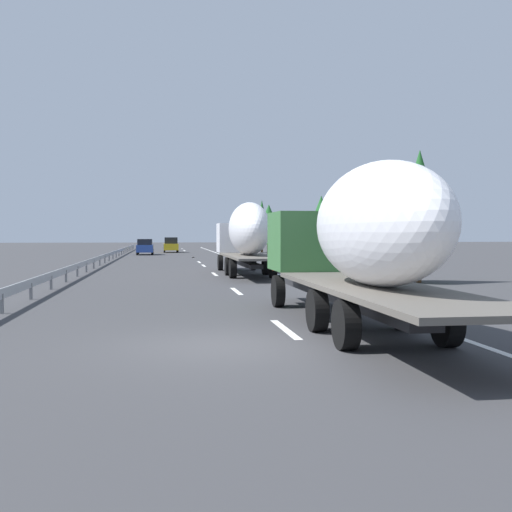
# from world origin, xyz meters

# --- Properties ---
(ground_plane) EXTENTS (260.00, 260.00, 0.00)m
(ground_plane) POSITION_xyz_m (40.00, 0.00, 0.00)
(ground_plane) COLOR #38383A
(lane_stripe_0) EXTENTS (3.20, 0.20, 0.01)m
(lane_stripe_0) POSITION_xyz_m (2.00, -1.80, 0.00)
(lane_stripe_0) COLOR white
(lane_stripe_0) RESTS_ON ground_plane
(lane_stripe_1) EXTENTS (3.20, 0.20, 0.01)m
(lane_stripe_1) POSITION_xyz_m (12.42, -1.80, 0.00)
(lane_stripe_1) COLOR white
(lane_stripe_1) RESTS_ON ground_plane
(lane_stripe_2) EXTENTS (3.20, 0.20, 0.01)m
(lane_stripe_2) POSITION_xyz_m (23.57, -1.80, 0.00)
(lane_stripe_2) COLOR white
(lane_stripe_2) RESTS_ON ground_plane
(lane_stripe_3) EXTENTS (3.20, 0.20, 0.01)m
(lane_stripe_3) POSITION_xyz_m (33.69, -1.80, 0.00)
(lane_stripe_3) COLOR white
(lane_stripe_3) RESTS_ON ground_plane
(lane_stripe_4) EXTENTS (3.20, 0.20, 0.01)m
(lane_stripe_4) POSITION_xyz_m (39.64, -1.80, 0.00)
(lane_stripe_4) COLOR white
(lane_stripe_4) RESTS_ON ground_plane
(lane_stripe_5) EXTENTS (3.20, 0.20, 0.01)m
(lane_stripe_5) POSITION_xyz_m (50.44, -1.80, 0.00)
(lane_stripe_5) COLOR white
(lane_stripe_5) RESTS_ON ground_plane
(lane_stripe_6) EXTENTS (3.20, 0.20, 0.01)m
(lane_stripe_6) POSITION_xyz_m (50.68, -1.80, 0.00)
(lane_stripe_6) COLOR white
(lane_stripe_6) RESTS_ON ground_plane
(lane_stripe_7) EXTENTS (3.20, 0.20, 0.01)m
(lane_stripe_7) POSITION_xyz_m (76.39, -1.80, 0.00)
(lane_stripe_7) COLOR white
(lane_stripe_7) RESTS_ON ground_plane
(lane_stripe_8) EXTENTS (3.20, 0.20, 0.01)m
(lane_stripe_8) POSITION_xyz_m (79.99, -1.80, 0.00)
(lane_stripe_8) COLOR white
(lane_stripe_8) RESTS_ON ground_plane
(lane_stripe_9) EXTENTS (3.20, 0.20, 0.01)m
(lane_stripe_9) POSITION_xyz_m (89.46, -1.80, 0.00)
(lane_stripe_9) COLOR white
(lane_stripe_9) RESTS_ON ground_plane
(edge_line_right) EXTENTS (110.00, 0.20, 0.01)m
(edge_line_right) POSITION_xyz_m (45.00, -5.50, 0.00)
(edge_line_right) COLOR white
(edge_line_right) RESTS_ON ground_plane
(truck_lead) EXTENTS (13.91, 2.55, 4.19)m
(truck_lead) POSITION_xyz_m (22.80, -3.60, 2.39)
(truck_lead) COLOR silver
(truck_lead) RESTS_ON ground_plane
(truck_trailing) EXTENTS (14.27, 2.55, 4.01)m
(truck_trailing) POSITION_xyz_m (1.74, -3.60, 2.31)
(truck_trailing) COLOR #387038
(truck_trailing) RESTS_ON ground_plane
(car_yellow_coupe) EXTENTS (4.33, 1.91, 1.99)m
(car_yellow_coupe) POSITION_xyz_m (68.77, 0.25, 0.98)
(car_yellow_coupe) COLOR gold
(car_yellow_coupe) RESTS_ON ground_plane
(car_blue_sedan) EXTENTS (4.72, 1.91, 1.84)m
(car_blue_sedan) POSITION_xyz_m (59.83, 3.35, 0.93)
(car_blue_sedan) COLOR #28479E
(car_blue_sedan) RESTS_ON ground_plane
(road_sign) EXTENTS (0.10, 0.90, 3.36)m
(road_sign) POSITION_xyz_m (38.84, -6.70, 2.31)
(road_sign) COLOR gray
(road_sign) RESTS_ON ground_plane
(tree_0) EXTENTS (3.02, 3.02, 5.34)m
(tree_0) POSITION_xyz_m (32.79, -10.73, 3.35)
(tree_0) COLOR #472D19
(tree_0) RESTS_ON ground_plane
(tree_1) EXTENTS (2.46, 2.46, 6.87)m
(tree_1) POSITION_xyz_m (66.69, -11.55, 4.06)
(tree_1) COLOR #472D19
(tree_1) RESTS_ON ground_plane
(tree_2) EXTENTS (3.61, 3.61, 5.56)m
(tree_2) POSITION_xyz_m (51.44, -9.86, 3.45)
(tree_2) COLOR #472D19
(tree_2) RESTS_ON ground_plane
(tree_3) EXTENTS (2.97, 2.97, 6.52)m
(tree_3) POSITION_xyz_m (15.66, -11.22, 3.96)
(tree_3) COLOR #472D19
(tree_3) RESTS_ON ground_plane
(guardrail_median) EXTENTS (94.00, 0.10, 0.76)m
(guardrail_median) POSITION_xyz_m (43.00, 6.00, 0.58)
(guardrail_median) COLOR #9EA0A5
(guardrail_median) RESTS_ON ground_plane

